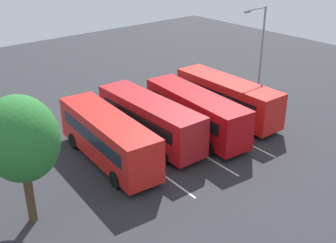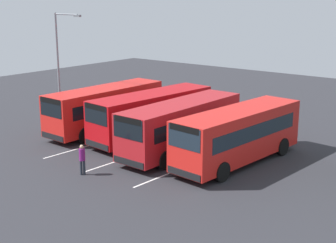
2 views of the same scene
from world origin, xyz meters
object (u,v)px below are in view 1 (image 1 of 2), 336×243
Objects in this scene: bus_center_left at (195,112)px; depot_tree at (21,139)px; bus_center_right at (149,119)px; street_lamp at (260,50)px; bus_far_left at (227,97)px; bus_far_right at (108,137)px; pedestrian at (119,97)px.

depot_tree is (-2.02, 13.22, 2.92)m from bus_center_left.
bus_center_right is (1.10, 3.28, 0.00)m from bus_center_left.
street_lamp is at bearing -89.95° from bus_center_right.
bus_center_right is at bearing 86.61° from bus_far_left.
bus_center_right is at bearing 76.87° from bus_center_left.
bus_far_right is at bearing -67.03° from depot_tree.
pedestrian is at bearing -51.08° from depot_tree.
bus_center_left is 1.40× the size of depot_tree.
bus_far_right is 8.73m from pedestrian.
depot_tree is at bearing -95.35° from pedestrian.
bus_far_left is 3.86m from bus_center_left.
bus_far_left reaches higher than pedestrian.
street_lamp is 21.36m from depot_tree.
pedestrian is 15.48m from depot_tree.
depot_tree is (-3.12, 9.94, 2.92)m from bus_center_right.
bus_far_left is at bearing -77.05° from bus_center_left.
bus_far_left is 7.13m from bus_center_right.
bus_center_left is 5.67× the size of pedestrian.
bus_far_right is at bearing 90.67° from bus_far_left.
bus_far_left is 1.15× the size of street_lamp.
pedestrian is 0.25× the size of depot_tree.
bus_center_left is 7.62m from pedestrian.
bus_center_right is 10.82m from depot_tree.
street_lamp reaches higher than bus_center_right.
bus_far_left is at bearing -6.68° from pedestrian.
bus_center_right is 1.15× the size of street_lamp.
bus_far_left and bus_far_right have the same top height.
pedestrian is at bearing 16.94° from bus_center_left.
street_lamp is (-6.49, -9.45, 3.69)m from pedestrian.
pedestrian is 0.21× the size of street_lamp.
bus_far_right is at bearing 90.15° from bus_center_left.
bus_far_left is 10.77m from bus_far_right.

